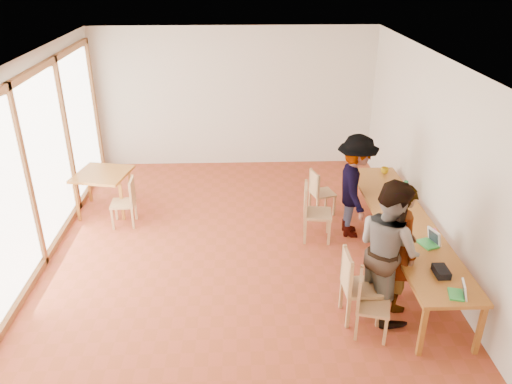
% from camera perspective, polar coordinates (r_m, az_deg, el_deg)
% --- Properties ---
extents(ground, '(8.00, 8.00, 0.00)m').
position_cam_1_polar(ground, '(7.85, -2.26, -7.72)').
color(ground, '#A54228').
rests_on(ground, ground).
extents(wall_back, '(6.00, 0.10, 3.00)m').
position_cam_1_polar(wall_back, '(10.93, -2.44, 10.69)').
color(wall_back, beige).
rests_on(wall_back, ground).
extents(wall_right, '(0.10, 8.00, 3.00)m').
position_cam_1_polar(wall_right, '(7.72, 20.42, 2.57)').
color(wall_right, beige).
rests_on(wall_right, ground).
extents(window_wall, '(0.10, 8.00, 3.00)m').
position_cam_1_polar(window_wall, '(7.75, -24.93, 1.85)').
color(window_wall, white).
rests_on(window_wall, ground).
extents(ceiling, '(6.00, 8.00, 0.04)m').
position_cam_1_polar(ceiling, '(6.69, -2.72, 14.45)').
color(ceiling, white).
rests_on(ceiling, wall_back).
extents(communal_table, '(0.80, 4.00, 0.75)m').
position_cam_1_polar(communal_table, '(7.72, 16.56, -3.41)').
color(communal_table, '#A66624').
rests_on(communal_table, ground).
extents(side_table, '(0.90, 0.90, 0.75)m').
position_cam_1_polar(side_table, '(9.41, -17.14, 1.65)').
color(side_table, '#A66624').
rests_on(side_table, ground).
extents(chair_near, '(0.50, 0.50, 0.46)m').
position_cam_1_polar(chair_near, '(6.35, 12.49, -11.70)').
color(chair_near, tan).
rests_on(chair_near, ground).
extents(chair_mid, '(0.47, 0.47, 0.52)m').
position_cam_1_polar(chair_mid, '(6.50, 11.14, -9.75)').
color(chair_mid, tan).
rests_on(chair_mid, ground).
extents(chair_far, '(0.51, 0.51, 0.52)m').
position_cam_1_polar(chair_far, '(8.16, 6.36, -1.63)').
color(chair_far, tan).
rests_on(chair_far, ground).
extents(chair_empty, '(0.48, 0.48, 0.44)m').
position_cam_1_polar(chair_empty, '(9.01, 7.14, 0.45)').
color(chair_empty, tan).
rests_on(chair_empty, ground).
extents(chair_spare, '(0.41, 0.41, 0.46)m').
position_cam_1_polar(chair_spare, '(8.85, -14.46, -0.58)').
color(chair_spare, tan).
rests_on(chair_spare, ground).
extents(person_near, '(0.52, 0.70, 1.78)m').
position_cam_1_polar(person_near, '(6.74, 16.07, -6.06)').
color(person_near, gray).
rests_on(person_near, ground).
extents(person_mid, '(0.99, 1.11, 1.90)m').
position_cam_1_polar(person_mid, '(6.54, 14.89, -6.34)').
color(person_mid, gray).
rests_on(person_mid, ground).
extents(person_far, '(0.73, 1.18, 1.76)m').
position_cam_1_polar(person_far, '(8.29, 11.25, 0.62)').
color(person_far, gray).
rests_on(person_far, ground).
extents(laptop_near, '(0.24, 0.26, 0.19)m').
position_cam_1_polar(laptop_near, '(6.29, 22.29, -10.54)').
color(laptop_near, green).
rests_on(laptop_near, communal_table).
extents(laptop_mid, '(0.30, 0.31, 0.22)m').
position_cam_1_polar(laptop_mid, '(7.17, 19.34, -5.23)').
color(laptop_mid, green).
rests_on(laptop_mid, communal_table).
extents(laptop_far, '(0.28, 0.30, 0.22)m').
position_cam_1_polar(laptop_far, '(8.39, 15.92, -0.11)').
color(laptop_far, green).
rests_on(laptop_far, communal_table).
extents(yellow_mug, '(0.15, 0.15, 0.11)m').
position_cam_1_polar(yellow_mug, '(9.22, 14.49, 2.40)').
color(yellow_mug, '#CA9D0C').
rests_on(yellow_mug, communal_table).
extents(green_bottle, '(0.07, 0.07, 0.28)m').
position_cam_1_polar(green_bottle, '(8.37, 16.68, 0.34)').
color(green_bottle, '#248346').
rests_on(green_bottle, communal_table).
extents(clear_glass, '(0.07, 0.07, 0.09)m').
position_cam_1_polar(clear_glass, '(8.44, 14.66, 0.10)').
color(clear_glass, silver).
rests_on(clear_glass, communal_table).
extents(condiment_cup, '(0.08, 0.08, 0.06)m').
position_cam_1_polar(condiment_cup, '(8.40, 15.88, -0.31)').
color(condiment_cup, white).
rests_on(condiment_cup, communal_table).
extents(pink_phone, '(0.05, 0.10, 0.01)m').
position_cam_1_polar(pink_phone, '(7.55, 19.76, -4.15)').
color(pink_phone, '#C82E73').
rests_on(pink_phone, communal_table).
extents(black_pouch, '(0.16, 0.26, 0.09)m').
position_cam_1_polar(black_pouch, '(6.59, 20.41, -8.51)').
color(black_pouch, black).
rests_on(black_pouch, communal_table).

